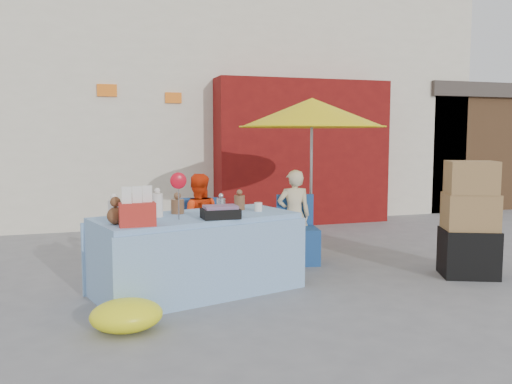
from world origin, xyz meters
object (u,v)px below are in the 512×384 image
object	(u,v)px
chair_left	(201,249)
box_stack	(470,224)
chair_right	(298,243)
vendor_orange	(198,221)
market_table	(196,253)
vendor_beige	(294,215)
umbrella	(312,113)

from	to	relation	value
chair_left	box_stack	size ratio (longest dim) A/B	0.64
chair_right	vendor_orange	xyz separation A→B (m)	(-1.25, 0.13, 0.32)
market_table	box_stack	bearing A→B (deg)	-21.71
vendor_orange	box_stack	bearing A→B (deg)	165.42
chair_left	chair_right	bearing A→B (deg)	10.49
vendor_beige	umbrella	world-z (taller)	umbrella
chair_right	box_stack	world-z (taller)	box_stack
vendor_orange	vendor_beige	bearing A→B (deg)	-169.51
vendor_beige	box_stack	size ratio (longest dim) A/B	0.89
vendor_orange	chair_left	bearing A→B (deg)	101.71
chair_left	box_stack	xyz separation A→B (m)	(2.86, -1.20, 0.35)
vendor_beige	umbrella	bearing A→B (deg)	-142.95
chair_left	market_table	bearing A→B (deg)	-94.36
market_table	chair_left	world-z (taller)	market_table
vendor_orange	umbrella	world-z (taller)	umbrella
chair_left	box_stack	distance (m)	3.12
market_table	chair_right	bearing A→B (deg)	14.87
market_table	vendor_orange	bearing A→B (deg)	61.75
vendor_beige	market_table	bearing A→B (deg)	44.61
umbrella	box_stack	world-z (taller)	umbrella
chair_left	vendor_beige	size ratio (longest dim) A/B	0.72
chair_left	vendor_beige	xyz separation A→B (m)	(1.25, 0.13, 0.33)
vendor_beige	vendor_orange	bearing A→B (deg)	10.49
chair_left	vendor_beige	distance (m)	1.30
chair_left	chair_right	world-z (taller)	same
vendor_orange	vendor_beige	distance (m)	1.25
market_table	chair_left	distance (m)	0.91
vendor_orange	umbrella	distance (m)	2.04
market_table	vendor_orange	distance (m)	1.04
chair_left	umbrella	xyz separation A→B (m)	(1.55, 0.28, 1.64)
chair_left	vendor_beige	world-z (taller)	vendor_beige
box_stack	chair_left	bearing A→B (deg)	157.17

